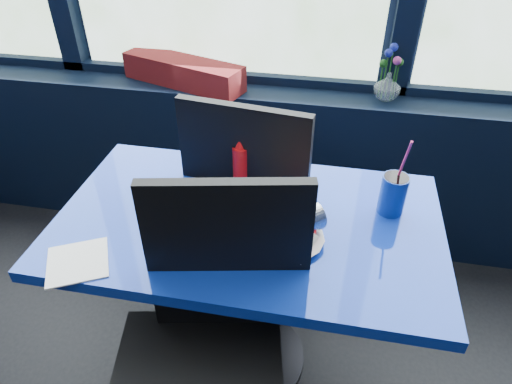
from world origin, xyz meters
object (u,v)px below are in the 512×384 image
chair_near_back (247,195)px  flower_vase (388,83)px  near_table (249,260)px  soda_cup (393,194)px  ketchup_bottle (241,164)px  chair_near_front (211,338)px  food_basket (273,229)px  planter_box (183,72)px

chair_near_back → flower_vase: bearing=-124.9°
near_table → flower_vase: 1.02m
soda_cup → ketchup_bottle: bearing=174.6°
flower_vase → ketchup_bottle: flower_vase is taller
flower_vase → ketchup_bottle: size_ratio=1.20×
chair_near_front → near_table: bearing=72.3°
food_basket → flower_vase: bearing=51.6°
chair_near_front → chair_near_back: (-0.03, 0.65, 0.01)m
food_basket → soda_cup: (0.35, 0.20, 0.03)m
chair_near_back → ketchup_bottle: bearing=101.6°
planter_box → soda_cup: soda_cup is taller
flower_vase → near_table: bearing=-117.1°
food_basket → soda_cup: soda_cup is taller
planter_box → flower_vase: flower_vase is taller
chair_near_front → flower_vase: 1.33m
near_table → soda_cup: 0.52m
planter_box → ketchup_bottle: (0.42, -0.68, -0.02)m
ketchup_bottle → soda_cup: size_ratio=0.72×
food_basket → near_table: bearing=122.1°
food_basket → ketchup_bottle: bearing=103.6°
soda_cup → near_table: bearing=-164.4°
chair_near_back → flower_vase: (0.51, 0.55, 0.27)m
ketchup_bottle → chair_near_front: bearing=-87.4°
chair_near_back → flower_vase: 0.80m
ketchup_bottle → soda_cup: (0.50, -0.05, -0.02)m
soda_cup → food_basket: bearing=-150.2°
chair_near_front → flower_vase: size_ratio=4.29×
near_table → ketchup_bottle: bearing=109.4°
near_table → food_basket: 0.25m
chair_near_front → chair_near_back: size_ratio=0.99×
near_table → flower_vase: (0.44, 0.86, 0.31)m
chair_near_front → soda_cup: (0.47, 0.47, 0.22)m
chair_near_back → near_table: bearing=110.3°
flower_vase → food_basket: bearing=-110.4°
planter_box → ketchup_bottle: 0.80m
near_table → flower_vase: size_ratio=4.96×
ketchup_bottle → planter_box: bearing=121.8°
food_basket → chair_near_front: bearing=-133.4°
chair_near_back → planter_box: chair_near_back is taller
food_basket → chair_near_back: bearing=94.6°
chair_near_back → food_basket: bearing=120.3°
planter_box → soda_cup: (0.92, -0.73, -0.04)m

